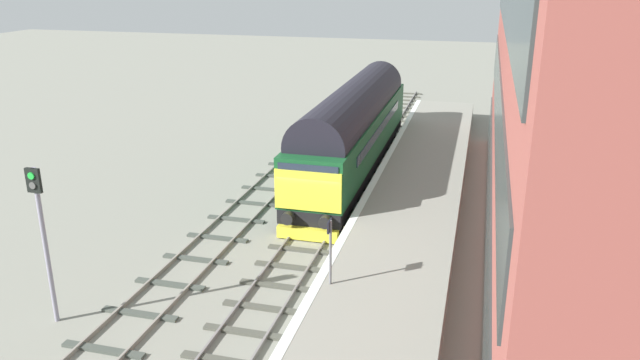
% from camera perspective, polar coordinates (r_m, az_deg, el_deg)
% --- Properties ---
extents(ground_plane, '(140.00, 140.00, 0.00)m').
position_cam_1_polar(ground_plane, '(25.20, -0.43, -4.53)').
color(ground_plane, gray).
rests_on(ground_plane, ground).
extents(track_main, '(2.50, 60.00, 0.15)m').
position_cam_1_polar(track_main, '(25.18, -0.43, -4.42)').
color(track_main, slate).
rests_on(track_main, ground).
extents(track_adjacent_west, '(2.50, 60.00, 0.15)m').
position_cam_1_polar(track_adjacent_west, '(26.23, -7.76, -3.60)').
color(track_adjacent_west, gray).
rests_on(track_adjacent_west, ground).
extents(station_platform, '(4.00, 44.00, 1.01)m').
position_cam_1_polar(station_platform, '(24.38, 7.78, -4.28)').
color(station_platform, gray).
rests_on(station_platform, ground).
extents(station_building, '(4.85, 30.58, 10.66)m').
position_cam_1_polar(station_building, '(23.41, 21.99, 5.95)').
color(station_building, brown).
rests_on(station_building, ground).
extents(diesel_locomotive, '(2.74, 17.45, 4.68)m').
position_cam_1_polar(diesel_locomotive, '(31.27, 3.16, 4.95)').
color(diesel_locomotive, black).
rests_on(diesel_locomotive, ground).
extents(signal_post_mid, '(0.44, 0.22, 4.85)m').
position_cam_1_polar(signal_post_mid, '(19.37, -24.25, -4.19)').
color(signal_post_mid, gray).
rests_on(signal_post_mid, ground).
extents(platform_number_sign, '(0.10, 0.44, 2.07)m').
position_cam_1_polar(platform_number_sign, '(18.35, 0.94, -5.78)').
color(platform_number_sign, slate).
rests_on(platform_number_sign, station_platform).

